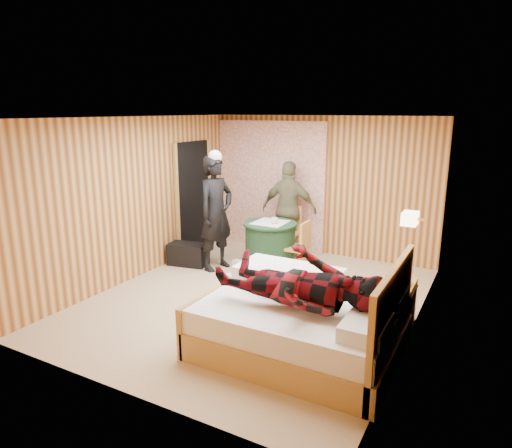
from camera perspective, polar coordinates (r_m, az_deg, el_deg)
The scene contains 23 objects.
floor at distance 6.51m, azimuth -0.07°, elevation -9.41°, with size 4.20×5.00×0.01m, color #C7B383.
ceiling at distance 5.97m, azimuth -0.08°, elevation 13.17°, with size 4.20×5.00×0.01m, color white.
wall_back at distance 8.36m, azimuth 8.18°, elevation 4.69°, with size 4.20×0.02×2.50m, color tan.
wall_left at distance 7.34m, azimuth -14.65°, elevation 3.07°, with size 0.02×5.00×2.50m, color tan.
wall_right at distance 5.46m, azimuth 19.65°, elevation -1.02°, with size 0.02×5.00×2.50m, color tan.
curtain at distance 8.70m, azimuth 1.81°, elevation 4.86°, with size 2.20×0.08×2.40m, color white.
doorway at distance 8.41m, azimuth -7.87°, elevation 3.20°, with size 0.06×0.90×2.05m, color black.
wall_lamp at distance 5.91m, azimuth 18.72°, elevation 0.67°, with size 0.26×0.24×0.16m.
bed at distance 5.16m, azimuth 5.99°, elevation -12.04°, with size 2.11×1.66×1.14m.
nightstand at distance 5.93m, azimuth 16.98°, elevation -9.42°, with size 0.43×0.58×0.56m.
round_table at distance 7.64m, azimuth 1.77°, elevation -2.62°, with size 0.89×0.89×0.79m.
chair_far at distance 8.21m, azimuth 4.02°, elevation -0.43°, with size 0.45×0.45×0.93m.
chair_near at distance 7.39m, azimuth 5.43°, elevation -2.42°, with size 0.40×0.40×0.87m.
duffel_bag at distance 7.93m, azimuth -8.48°, elevation -3.76°, with size 0.66×0.35×0.37m, color black.
sneaker_left at distance 7.69m, azimuth -1.97°, elevation -5.13°, with size 0.29×0.12×0.13m, color silver.
sneaker_right at distance 7.12m, azimuth -3.00°, elevation -6.84°, with size 0.25×0.10×0.11m, color silver.
woman_standing at distance 7.50m, azimuth -5.00°, elevation 1.35°, with size 0.69×0.45×1.90m, color black.
man_at_table at distance 8.18m, azimuth 4.15°, elevation 1.83°, with size 1.01×0.42×1.72m, color #666444.
man_on_bed at distance 4.69m, azimuth 5.45°, elevation -5.85°, with size 1.77×0.67×0.86m, color #620910.
book_lower at distance 5.78m, azimuth 17.08°, elevation -7.03°, with size 0.17×0.22×0.02m, color silver.
book_upper at distance 5.78m, azimuth 17.10°, elevation -6.85°, with size 0.16×0.22×0.02m, color silver.
cup_nightstand at distance 5.94m, azimuth 17.47°, elevation -6.14°, with size 0.10×0.10×0.09m, color silver.
cup_table at distance 7.44m, azimuth 2.31°, elevation 0.43°, with size 0.12×0.12×0.10m, color silver.
Camera 1 is at (2.86, -5.24, 2.60)m, focal length 32.00 mm.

